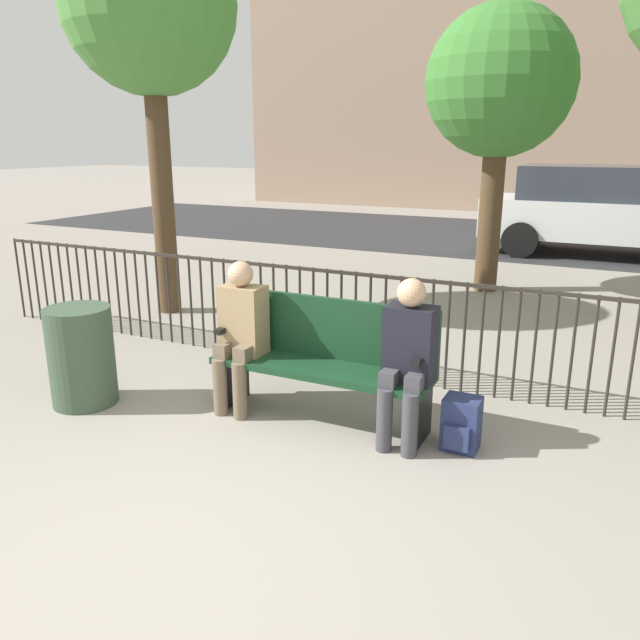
% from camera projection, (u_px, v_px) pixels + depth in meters
% --- Properties ---
extents(ground_plane, '(80.00, 80.00, 0.00)m').
position_uv_depth(ground_plane, '(166.00, 557.00, 3.19)').
color(ground_plane, gray).
extents(park_bench, '(1.68, 0.45, 0.92)m').
position_uv_depth(park_bench, '(325.00, 357.00, 4.67)').
color(park_bench, '#14381E').
rests_on(park_bench, ground).
extents(seated_person_0, '(0.34, 0.39, 1.18)m').
position_uv_depth(seated_person_0, '(240.00, 329.00, 4.80)').
color(seated_person_0, brown).
rests_on(seated_person_0, ground).
extents(seated_person_1, '(0.34, 0.39, 1.18)m').
position_uv_depth(seated_person_1, '(408.00, 354.00, 4.23)').
color(seated_person_1, '#3D3D42').
rests_on(seated_person_1, ground).
extents(backpack, '(0.24, 0.25, 0.37)m').
position_uv_depth(backpack, '(461.00, 424.00, 4.27)').
color(backpack, navy).
rests_on(backpack, ground).
extents(fence_railing, '(9.01, 0.03, 0.95)m').
position_uv_depth(fence_railing, '(370.00, 317.00, 5.50)').
color(fence_railing, '#2D2823').
rests_on(fence_railing, ground).
extents(tree_0, '(1.96, 1.96, 3.78)m').
position_uv_depth(tree_0, '(500.00, 85.00, 8.15)').
color(tree_0, '#4C3823').
rests_on(tree_0, ground).
extents(tree_3, '(1.94, 1.94, 4.46)m').
position_uv_depth(tree_3, '(150.00, 10.00, 6.86)').
color(tree_3, '#4C3823').
rests_on(tree_3, ground).
extents(street_surface, '(24.00, 6.00, 0.01)m').
position_uv_depth(street_surface, '(526.00, 239.00, 13.54)').
color(street_surface, '#2B2B2D').
rests_on(street_surface, ground).
extents(parked_car_0, '(4.20, 1.94, 1.62)m').
position_uv_depth(parked_car_0, '(599.00, 209.00, 11.38)').
color(parked_car_0, silver).
rests_on(parked_car_0, ground).
extents(trash_bin, '(0.51, 0.51, 0.80)m').
position_uv_depth(trash_bin, '(81.00, 356.00, 4.97)').
color(trash_bin, '#384C38').
rests_on(trash_bin, ground).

